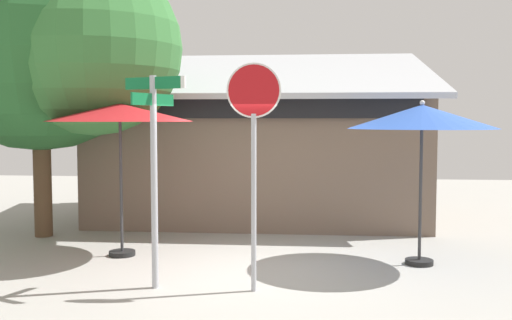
% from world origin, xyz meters
% --- Properties ---
extents(ground_plane, '(28.00, 28.00, 0.10)m').
position_xyz_m(ground_plane, '(0.00, 0.00, -0.05)').
color(ground_plane, '#9E9B93').
extents(cafe_building, '(7.71, 5.05, 4.06)m').
position_xyz_m(cafe_building, '(-0.32, 5.01, 1.54)').
color(cafe_building, '#705B4C').
rests_on(cafe_building, ground).
extents(street_sign_post, '(0.91, 0.86, 2.88)m').
position_xyz_m(street_sign_post, '(-1.26, -1.09, 1.79)').
color(street_sign_post, '#A8AAB2').
rests_on(street_sign_post, ground).
extents(stop_sign, '(0.73, 0.07, 3.04)m').
position_xyz_m(stop_sign, '(0.09, -1.12, 2.09)').
color(stop_sign, '#A8AAB2').
rests_on(stop_sign, ground).
extents(patio_umbrella_crimson_left, '(2.43, 2.43, 2.63)m').
position_xyz_m(patio_umbrella_crimson_left, '(-2.32, 0.71, 2.39)').
color(patio_umbrella_crimson_left, black).
rests_on(patio_umbrella_crimson_left, ground).
extents(patio_umbrella_royal_blue_center, '(2.31, 2.31, 2.60)m').
position_xyz_m(patio_umbrella_royal_blue_center, '(2.56, 0.55, 2.32)').
color(patio_umbrella_royal_blue_center, black).
rests_on(patio_umbrella_royal_blue_center, ground).
extents(shade_tree, '(5.29, 4.76, 6.45)m').
position_xyz_m(shade_tree, '(-4.09, 2.04, 3.95)').
color(shade_tree, brown).
rests_on(shade_tree, ground).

